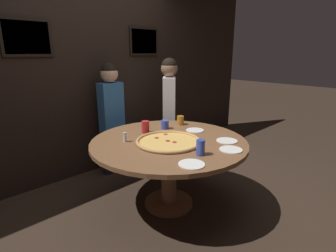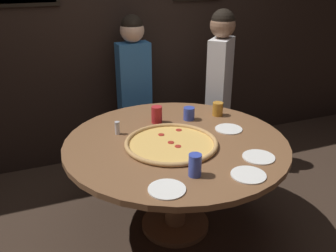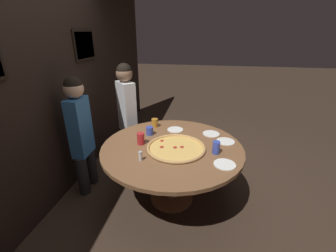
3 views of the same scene
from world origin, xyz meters
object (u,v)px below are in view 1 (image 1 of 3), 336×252
Objects in this scene: dining_table at (169,152)px; white_plate_left_side at (195,130)px; white_plate_near_front at (231,150)px; drink_cup_far_right at (145,127)px; drink_cup_far_left at (165,125)px; drink_cup_near_right at (180,120)px; condiment_shaker at (125,137)px; giant_pizza at (168,141)px; diner_far_left at (112,112)px; white_plate_beside_cup at (227,141)px; diner_centre_back at (169,106)px; white_plate_far_back at (192,164)px; drink_cup_near_left at (200,148)px.

white_plate_left_side is (0.44, 0.03, 0.13)m from dining_table.
dining_table is 0.65m from white_plate_near_front.
drink_cup_far_right is 0.65× the size of white_plate_left_side.
drink_cup_far_left reaches higher than white_plate_left_side.
condiment_shaker is (-0.86, -0.05, -0.01)m from drink_cup_near_right.
giant_pizza is at bearing -170.72° from white_plate_left_side.
condiment_shaker is at bearing -164.29° from drink_cup_far_right.
white_plate_near_front is at bearing -92.35° from drink_cup_far_left.
diner_far_left reaches higher than condiment_shaker.
white_plate_beside_cup is (0.41, -0.79, -0.06)m from drink_cup_far_right.
drink_cup_near_right is 0.53× the size of white_plate_beside_cup.
diner_centre_back is at bearing 59.81° from drink_cup_near_right.
white_plate_far_back is at bearing -117.56° from dining_table.
drink_cup_far_left is 0.60m from condiment_shaker.
drink_cup_near_right is at bearing 81.62° from white_plate_beside_cup.
drink_cup_far_left is 0.86m from drink_cup_near_left.
diner_centre_back reaches higher than white_plate_beside_cup.
white_plate_far_back is 1.72m from diner_far_left.
giant_pizza is at bearing -46.75° from condiment_shaker.
white_plate_far_back is at bearing -85.68° from condiment_shaker.
drink_cup_far_left reaches higher than white_plate_near_front.
drink_cup_far_right is 0.96m from white_plate_far_back.
white_plate_left_side is at bearing 69.59° from white_plate_near_front.
condiment_shaker reaches higher than dining_table.
diner_far_left reaches higher than white_plate_far_back.
drink_cup_far_right is at bearing 175.44° from drink_cup_near_right.
giant_pizza is 0.61m from white_plate_near_front.
drink_cup_far_right is 0.52m from drink_cup_near_right.
dining_table is 7.41× the size of white_plate_far_back.
diner_far_left reaches higher than white_plate_left_side.
condiment_shaker is at bearing 137.20° from white_plate_beside_cup.
drink_cup_far_left reaches higher than condiment_shaker.
dining_table is 0.41m from drink_cup_far_right.
drink_cup_near_right is 0.53× the size of white_plate_near_front.
drink_cup_far_right reaches higher than drink_cup_near_right.
white_plate_near_front is (0.29, -0.12, -0.06)m from drink_cup_near_left.
drink_cup_far_right is at bearing 91.99° from dining_table.
diner_far_left is (-0.35, 1.56, 0.09)m from white_plate_beside_cup.
diner_far_left is (0.10, 1.18, 0.08)m from giant_pizza.
white_plate_beside_cup is at bearing -62.72° from drink_cup_far_right.
white_plate_beside_cup is at bearing -78.98° from drink_cup_far_left.
drink_cup_far_right is 0.98m from white_plate_near_front.
drink_cup_near_left reaches higher than condiment_shaker.
drink_cup_near_right is 0.07× the size of diner_centre_back.
drink_cup_far_left is 0.92× the size of drink_cup_near_right.
white_plate_far_back is at bearing -114.80° from giant_pizza.
diner_centre_back is (0.87, 1.28, 0.06)m from drink_cup_near_left.
drink_cup_near_right is at bearing -4.56° from drink_cup_far_right.
white_plate_near_front is at bearing -138.18° from white_plate_beside_cup.
drink_cup_far_left is at bearing 101.02° from white_plate_beside_cup.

